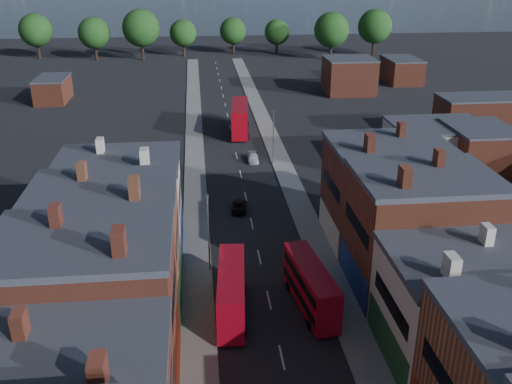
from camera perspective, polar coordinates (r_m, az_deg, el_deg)
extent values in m
cube|color=gray|center=(75.60, -6.09, -0.01)|extent=(3.00, 200.00, 0.12)
cube|color=gray|center=(76.59, 3.68, 0.39)|extent=(3.00, 200.00, 0.12)
cylinder|color=slate|center=(55.79, -4.76, -4.22)|extent=(0.16, 0.16, 8.00)
cube|color=slate|center=(54.09, -4.90, -0.45)|extent=(0.25, 0.70, 0.25)
cylinder|color=slate|center=(84.34, 1.75, 5.43)|extent=(0.16, 0.16, 8.00)
cube|color=slate|center=(83.22, 1.78, 8.05)|extent=(0.25, 0.70, 0.25)
cube|color=#B70A1F|center=(50.04, -2.46, -9.88)|extent=(3.04, 10.06, 3.96)
cube|color=black|center=(50.46, -2.45, -10.61)|extent=(3.04, 9.27, 0.81)
cube|color=black|center=(49.53, -2.48, -8.96)|extent=(3.04, 9.27, 0.81)
cylinder|color=black|center=(48.53, -3.85, -13.75)|extent=(0.34, 0.92, 0.90)
cylinder|color=black|center=(48.48, -1.11, -13.74)|extent=(0.34, 0.92, 0.90)
cylinder|color=black|center=(53.74, -3.60, -9.70)|extent=(0.34, 0.92, 0.90)
cylinder|color=black|center=(53.69, -1.16, -9.69)|extent=(0.34, 0.92, 0.90)
cube|color=#AA091B|center=(51.04, 5.49, -9.32)|extent=(3.50, 9.92, 3.88)
cube|color=black|center=(51.44, 5.46, -10.02)|extent=(3.45, 9.15, 0.79)
cube|color=black|center=(50.55, 5.53, -8.43)|extent=(3.45, 9.15, 0.79)
cylinder|color=black|center=(49.32, 5.37, -13.14)|extent=(0.38, 0.91, 0.88)
cylinder|color=black|center=(49.98, 7.82, -12.72)|extent=(0.38, 0.91, 0.88)
cylinder|color=black|center=(54.18, 3.23, -9.40)|extent=(0.38, 0.91, 0.88)
cylinder|color=black|center=(54.79, 5.46, -9.08)|extent=(0.38, 0.91, 0.88)
cube|color=#990611|center=(99.43, -1.62, 7.43)|extent=(3.75, 12.13, 4.78)
cube|color=black|center=(99.68, -1.61, 6.91)|extent=(3.72, 11.18, 0.98)
cube|color=black|center=(99.13, -1.62, 8.06)|extent=(3.72, 11.18, 0.98)
cylinder|color=black|center=(96.42, -2.43, 5.53)|extent=(0.42, 1.11, 1.09)
cylinder|color=black|center=(96.39, -0.81, 5.55)|extent=(0.42, 1.11, 1.09)
cylinder|color=black|center=(103.73, -2.34, 6.80)|extent=(0.42, 1.11, 1.09)
cylinder|color=black|center=(103.71, -0.83, 6.81)|extent=(0.42, 1.11, 1.09)
imported|color=black|center=(69.76, -1.71, -1.50)|extent=(2.17, 4.01, 1.07)
imported|color=white|center=(86.21, -0.29, 3.42)|extent=(1.66, 3.84, 1.10)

